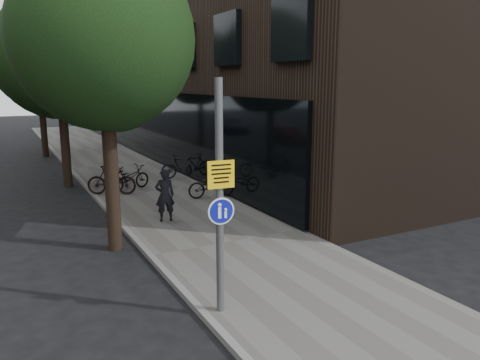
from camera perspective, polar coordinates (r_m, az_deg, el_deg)
ground at (r=9.87m, az=6.80°, el=-13.97°), size 120.00×120.00×0.00m
sidewalk at (r=18.58m, az=-10.20°, el=-1.48°), size 4.50×60.00×0.12m
curb_edge at (r=18.06m, az=-17.01°, el=-2.19°), size 0.15×60.00×0.13m
building_right_dark_brick at (r=32.63m, az=-2.91°, el=20.15°), size 12.00×40.00×18.00m
street_tree_near at (r=12.23m, az=-16.05°, el=15.26°), size 4.40×4.40×7.50m
street_tree_mid at (r=20.60m, az=-21.08°, el=13.39°), size 5.00×5.00×7.80m
street_tree_far at (r=29.55m, az=-23.25°, el=12.53°), size 5.00×5.00×7.80m
signpost at (r=8.29m, az=-2.51°, el=-2.28°), size 0.49×0.14×4.25m
pedestrian at (r=14.35m, az=-9.15°, el=-1.83°), size 0.64×0.47×1.62m
parked_bike_facade_near at (r=17.17m, az=-3.42°, el=-0.59°), size 1.87×0.85×0.95m
parked_bike_facade_far at (r=20.74m, az=-7.21°, el=1.65°), size 1.81×0.88×1.05m
parked_bike_curb_near at (r=18.86m, az=-13.33°, el=0.26°), size 1.93×1.28×0.96m
parked_bike_curb_far at (r=18.22m, az=-15.40°, el=-0.02°), size 1.86×1.31×1.10m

